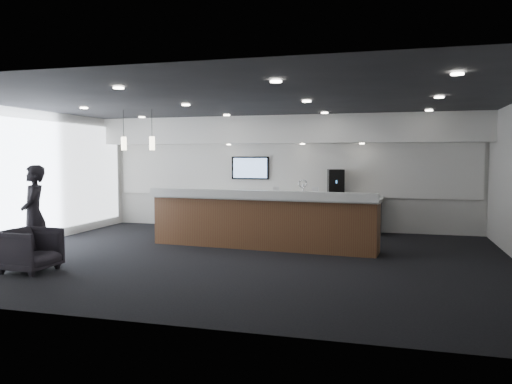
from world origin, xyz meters
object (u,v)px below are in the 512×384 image
(lounge_guest, at_px, (34,214))
(coffee_machine, at_px, (336,183))
(armchair, at_px, (30,250))
(service_counter, at_px, (262,221))

(lounge_guest, bearing_deg, coffee_machine, 103.10)
(armchair, bearing_deg, service_counter, -42.52)
(service_counter, relative_size, armchair, 6.17)
(coffee_machine, bearing_deg, lounge_guest, -147.07)
(lounge_guest, bearing_deg, service_counter, 92.45)
(service_counter, xyz_separation_m, lounge_guest, (-3.63, -2.61, 0.33))
(armchair, height_order, lounge_guest, lounge_guest)
(armchair, bearing_deg, coffee_machine, -35.47)
(armchair, bearing_deg, lounge_guest, 36.42)
(coffee_machine, distance_m, armchair, 7.36)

